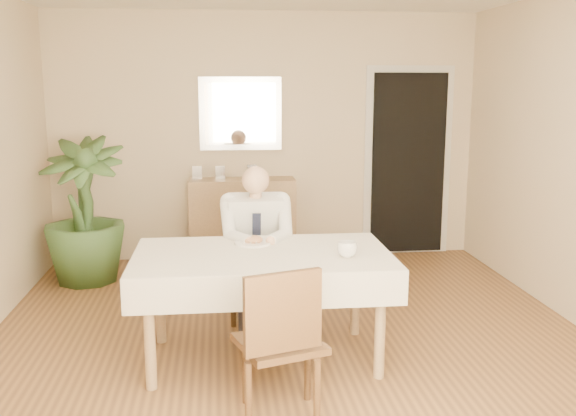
{
  "coord_description": "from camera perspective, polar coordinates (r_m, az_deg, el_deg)",
  "views": [
    {
      "loc": [
        -0.51,
        -4.31,
        1.87
      ],
      "look_at": [
        0.0,
        0.35,
        0.95
      ],
      "focal_mm": 40.0,
      "sensor_mm": 36.0,
      "label": 1
    }
  ],
  "objects": [
    {
      "name": "room",
      "position": [
        4.38,
        0.5,
        3.63
      ],
      "size": [
        5.0,
        5.02,
        2.6
      ],
      "color": "brown",
      "rests_on": "ground"
    },
    {
      "name": "potted_palm",
      "position": [
        6.31,
        -17.69,
        -0.23
      ],
      "size": [
        0.84,
        0.84,
        1.38
      ],
      "primitive_type": "imported",
      "rotation": [
        0.0,
        0.0,
        -0.09
      ],
      "color": "#315024",
      "rests_on": "ground"
    },
    {
      "name": "doorway",
      "position": [
        7.13,
        10.61,
        3.89
      ],
      "size": [
        0.96,
        0.07,
        2.1
      ],
      "color": "beige",
      "rests_on": "ground"
    },
    {
      "name": "photo_frame_center",
      "position": [
        6.71,
        -6.05,
        3.16
      ],
      "size": [
        0.1,
        0.02,
        0.14
      ],
      "primitive_type": "cube",
      "color": "silver",
      "rests_on": "sideboard"
    },
    {
      "name": "mirror",
      "position": [
        6.79,
        -4.25,
        8.36
      ],
      "size": [
        0.86,
        0.04,
        0.76
      ],
      "color": "silver",
      "rests_on": "room"
    },
    {
      "name": "dining_table",
      "position": [
        4.31,
        -2.29,
        -5.08
      ],
      "size": [
        1.72,
        1.02,
        0.75
      ],
      "rotation": [
        0.0,
        0.0,
        -0.0
      ],
      "color": "#9B7D4D",
      "rests_on": "ground"
    },
    {
      "name": "sideboard",
      "position": [
        6.79,
        -4.07,
        -1.1
      ],
      "size": [
        1.1,
        0.38,
        0.88
      ],
      "primitive_type": "cube",
      "rotation": [
        0.0,
        0.0,
        0.0
      ],
      "color": "#9B7D4D",
      "rests_on": "ground"
    },
    {
      "name": "food",
      "position": [
        4.52,
        -3.14,
        -2.83
      ],
      "size": [
        0.14,
        0.14,
        0.06
      ],
      "primitive_type": "ellipsoid",
      "color": "#8E613E",
      "rests_on": "dining_table"
    },
    {
      "name": "window",
      "position": [
        1.95,
        9.08,
        -1.36
      ],
      "size": [
        1.34,
        0.04,
        1.44
      ],
      "color": "beige",
      "rests_on": "room"
    },
    {
      "name": "coffee_mug",
      "position": [
        4.19,
        5.28,
        -3.68
      ],
      "size": [
        0.15,
        0.15,
        0.1
      ],
      "primitive_type": "imported",
      "rotation": [
        0.0,
        0.0,
        0.19
      ],
      "color": "white",
      "rests_on": "dining_table"
    },
    {
      "name": "plate",
      "position": [
        4.52,
        -3.14,
        -3.1
      ],
      "size": [
        0.26,
        0.26,
        0.02
      ],
      "primitive_type": "cylinder",
      "color": "white",
      "rests_on": "dining_table"
    },
    {
      "name": "seated_man",
      "position": [
        4.88,
        -2.78,
        -2.89
      ],
      "size": [
        0.48,
        0.72,
        1.24
      ],
      "color": "silver",
      "rests_on": "ground"
    },
    {
      "name": "chair_near",
      "position": [
        3.54,
        -0.63,
        -11.4
      ],
      "size": [
        0.54,
        0.55,
        0.91
      ],
      "rotation": [
        0.0,
        0.0,
        0.31
      ],
      "color": "#412814",
      "rests_on": "ground"
    },
    {
      "name": "knife",
      "position": [
        4.46,
        -2.59,
        -3.06
      ],
      "size": [
        0.01,
        0.13,
        0.01
      ],
      "primitive_type": "cylinder",
      "rotation": [
        1.57,
        0.0,
        0.0
      ],
      "color": "silver",
      "rests_on": "dining_table"
    },
    {
      "name": "photo_frame_left",
      "position": [
        6.73,
        -8.1,
        3.13
      ],
      "size": [
        0.1,
        0.02,
        0.14
      ],
      "primitive_type": "cube",
      "color": "silver",
      "rests_on": "sideboard"
    },
    {
      "name": "chair_far",
      "position": [
        5.2,
        -2.96,
        -3.94
      ],
      "size": [
        0.46,
        0.46,
        0.92
      ],
      "rotation": [
        0.0,
        0.0,
        -0.05
      ],
      "color": "#412814",
      "rests_on": "ground"
    },
    {
      "name": "fork",
      "position": [
        4.46,
        -3.61,
        -3.08
      ],
      "size": [
        0.01,
        0.13,
        0.01
      ],
      "primitive_type": "cylinder",
      "rotation": [
        1.57,
        0.0,
        0.0
      ],
      "color": "silver",
      "rests_on": "dining_table"
    },
    {
      "name": "photo_frame_right",
      "position": [
        6.78,
        -3.21,
        3.29
      ],
      "size": [
        0.1,
        0.02,
        0.14
      ],
      "primitive_type": "cube",
      "color": "silver",
      "rests_on": "sideboard"
    }
  ]
}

